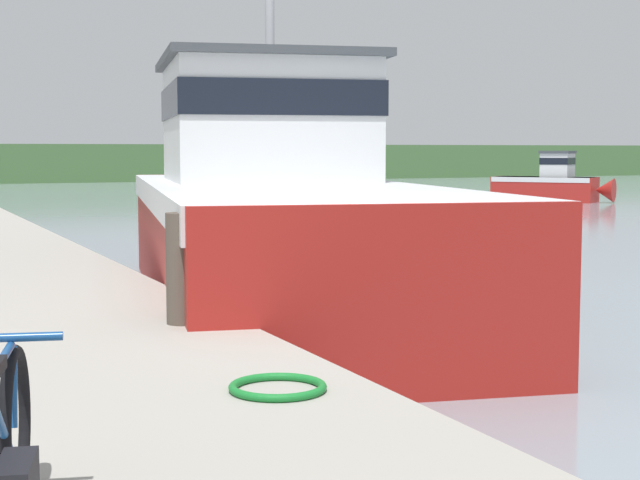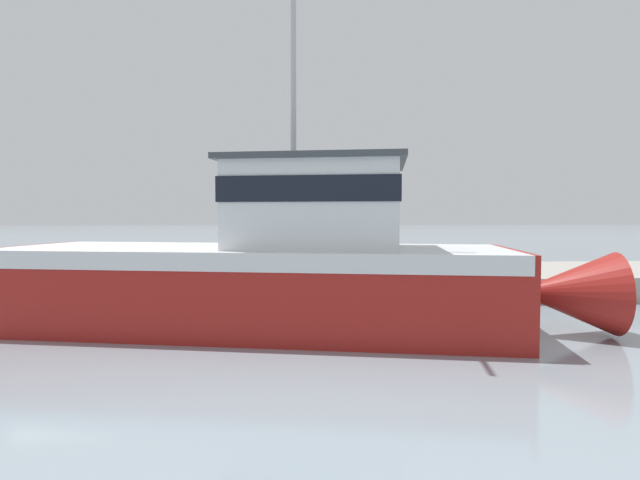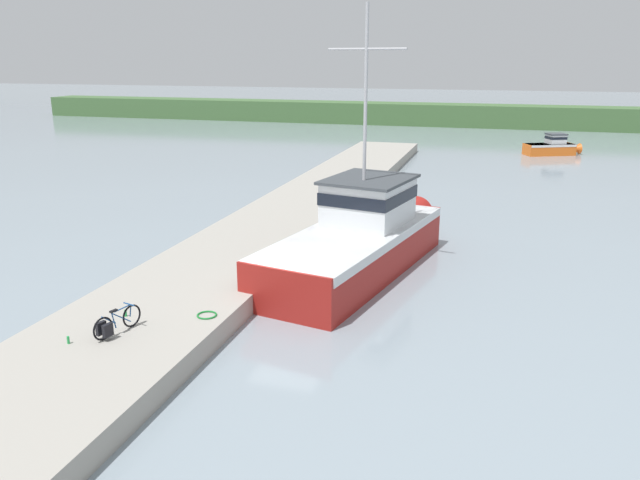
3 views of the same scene
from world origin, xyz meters
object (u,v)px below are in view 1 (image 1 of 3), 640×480
fishing_boat_main (273,209)px  boat_green_anchored (551,183)px  boat_orange_near (192,180)px  mooring_post (184,268)px

fishing_boat_main → boat_green_anchored: (22.29, 22.30, -0.59)m
boat_orange_near → mooring_post: boat_orange_near is taller
boat_green_anchored → mooring_post: 37.45m
boat_green_anchored → mooring_post: size_ratio=5.09×
mooring_post → boat_green_anchored: bearing=47.6°
boat_green_anchored → mooring_post: (-25.27, -27.64, 0.42)m
boat_orange_near → mooring_post: (-12.64, -41.61, 0.49)m
boat_orange_near → mooring_post: bearing=-41.8°
fishing_boat_main → boat_orange_near: fishing_boat_main is taller
fishing_boat_main → boat_green_anchored: 31.54m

